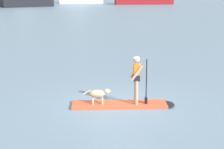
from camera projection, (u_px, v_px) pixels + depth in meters
name	position (u px, v px, depth m)	size (l,w,h in m)	color
ground_plane	(119.00, 106.00, 12.90)	(400.00, 400.00, 0.00)	gray
paddleboard	(126.00, 105.00, 12.89)	(3.65, 1.56, 0.10)	#E55933
person_paddler	(137.00, 76.00, 12.67)	(0.66, 0.55, 1.65)	tan
dog	(99.00, 94.00, 12.77)	(1.00, 0.35, 0.53)	#CCB78C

